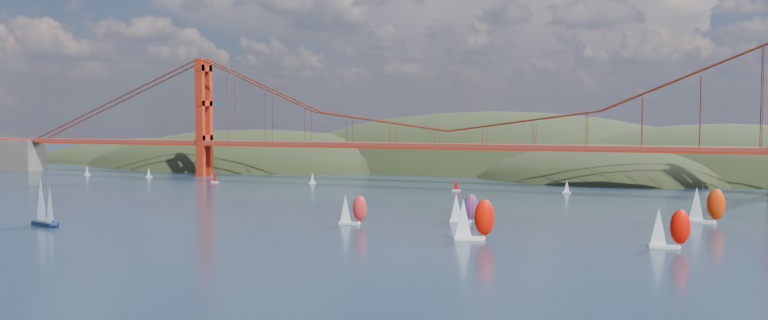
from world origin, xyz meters
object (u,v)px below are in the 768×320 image
at_px(racer_0, 352,209).
at_px(racer_rwb, 463,207).
at_px(racer_3, 706,205).
at_px(racer_2, 669,227).
at_px(sloop_navy, 44,201).
at_px(racer_1, 473,218).

xyz_separation_m(racer_0, racer_rwb, (25.42, 14.04, 0.02)).
distance_m(racer_0, racer_3, 91.26).
distance_m(racer_2, racer_rwb, 55.03).
xyz_separation_m(sloop_navy, racer_3, (155.27, 66.67, -1.41)).
bearing_deg(racer_0, racer_1, -25.34).
bearing_deg(racer_1, racer_2, -15.87).
xyz_separation_m(racer_0, racer_2, (75.83, -8.03, 0.44)).
xyz_separation_m(racer_1, racer_3, (48.91, 48.07, -0.03)).
bearing_deg(sloop_navy, racer_0, 40.26).
relative_size(racer_0, racer_2, 0.90).
distance_m(racer_1, racer_2, 40.89).
height_order(racer_1, racer_2, racer_1).
bearing_deg(racer_0, sloop_navy, -161.81).
bearing_deg(sloop_navy, racer_rwb, 41.67).
xyz_separation_m(sloop_navy, racer_rwb, (96.57, 45.32, -2.26)).
distance_m(racer_3, racer_rwb, 62.46).
xyz_separation_m(sloop_navy, racer_0, (71.15, 31.27, -2.28)).
height_order(racer_0, racer_rwb, racer_rwb).
relative_size(racer_0, racer_3, 0.82).
height_order(sloop_navy, racer_3, sloop_navy).
relative_size(racer_1, racer_2, 1.11).
distance_m(racer_1, racer_rwb, 28.47).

